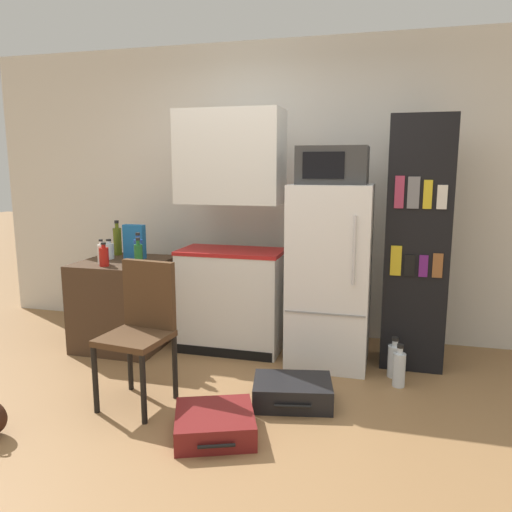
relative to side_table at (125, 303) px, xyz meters
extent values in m
plane|color=olive|center=(1.27, -1.23, -0.38)|extent=(24.00, 24.00, 0.00)
cube|color=silver|center=(1.47, 0.77, 0.95)|extent=(6.40, 0.10, 2.66)
cube|color=#422D1E|center=(0.00, 0.00, 0.00)|extent=(0.71, 0.75, 0.75)
cube|color=silver|center=(0.93, 0.14, 0.04)|extent=(0.86, 0.46, 0.84)
cube|color=#B21E1E|center=(0.93, 0.14, 0.47)|extent=(0.87, 0.47, 0.03)
cube|color=silver|center=(0.93, 0.14, 1.25)|extent=(0.86, 0.39, 0.75)
cube|color=black|center=(0.93, -0.09, -0.34)|extent=(0.82, 0.01, 0.08)
cube|color=white|center=(1.77, 0.07, 0.33)|extent=(0.62, 0.60, 1.42)
cube|color=gray|center=(1.77, -0.23, 0.11)|extent=(0.59, 0.01, 0.01)
cylinder|color=silver|center=(1.97, -0.25, 0.59)|extent=(0.02, 0.02, 0.50)
cube|color=#333333|center=(1.77, 0.07, 1.19)|extent=(0.52, 0.41, 0.28)
cube|color=black|center=(1.73, -0.14, 1.19)|extent=(0.30, 0.01, 0.19)
cube|color=black|center=(2.41, 0.19, 0.59)|extent=(0.47, 0.36, 1.93)
cube|color=gold|center=(2.27, 0.01, 0.49)|extent=(0.08, 0.01, 0.22)
cube|color=black|center=(2.36, 0.01, 0.46)|extent=(0.08, 0.01, 0.16)
cube|color=#661E75|center=(2.46, 0.01, 0.46)|extent=(0.06, 0.01, 0.16)
cube|color=brown|center=(2.56, 0.01, 0.47)|extent=(0.07, 0.01, 0.18)
cube|color=#A33351|center=(2.27, 0.01, 0.99)|extent=(0.07, 0.01, 0.23)
cube|color=slate|center=(2.36, 0.01, 0.99)|extent=(0.08, 0.01, 0.23)
cube|color=gold|center=(2.46, 0.01, 0.98)|extent=(0.06, 0.01, 0.21)
cube|color=silver|center=(2.56, 0.01, 0.96)|extent=(0.07, 0.01, 0.17)
cylinder|color=#1E47A3|center=(0.21, -0.10, 0.48)|extent=(0.07, 0.07, 0.21)
cylinder|color=#1E47A3|center=(0.21, -0.10, 0.60)|extent=(0.03, 0.03, 0.04)
cylinder|color=black|center=(0.21, -0.10, 0.63)|extent=(0.04, 0.04, 0.02)
cylinder|color=silver|center=(-0.16, 0.04, 0.44)|extent=(0.09, 0.09, 0.14)
cylinder|color=silver|center=(-0.16, 0.04, 0.52)|extent=(0.04, 0.04, 0.02)
cylinder|color=black|center=(-0.16, 0.04, 0.54)|extent=(0.04, 0.04, 0.01)
cylinder|color=white|center=(-0.11, -0.16, 0.46)|extent=(0.06, 0.06, 0.16)
cylinder|color=white|center=(-0.11, -0.16, 0.55)|extent=(0.03, 0.03, 0.03)
cylinder|color=black|center=(-0.11, -0.16, 0.57)|extent=(0.03, 0.03, 0.02)
cylinder|color=#566619|center=(-0.19, 0.25, 0.50)|extent=(0.07, 0.07, 0.25)
cylinder|color=#566619|center=(-0.19, 0.25, 0.65)|extent=(0.03, 0.03, 0.04)
cylinder|color=black|center=(-0.19, 0.25, 0.68)|extent=(0.04, 0.04, 0.03)
cylinder|color=#1E6028|center=(0.29, -0.26, 0.47)|extent=(0.07, 0.07, 0.19)
cylinder|color=#1E6028|center=(0.29, -0.26, 0.58)|extent=(0.03, 0.03, 0.03)
cylinder|color=black|center=(0.29, -0.26, 0.61)|extent=(0.03, 0.03, 0.02)
cylinder|color=#AD1914|center=(-0.03, -0.25, 0.45)|extent=(0.08, 0.08, 0.15)
cylinder|color=#AD1914|center=(-0.03, -0.25, 0.54)|extent=(0.03, 0.03, 0.03)
cylinder|color=black|center=(-0.03, -0.25, 0.56)|extent=(0.04, 0.04, 0.02)
cube|color=#1E66A8|center=(0.05, 0.12, 0.53)|extent=(0.19, 0.07, 0.30)
cylinder|color=black|center=(0.45, -1.18, -0.16)|extent=(0.04, 0.04, 0.44)
cylinder|color=black|center=(0.81, -1.22, -0.16)|extent=(0.04, 0.04, 0.44)
cylinder|color=black|center=(0.49, -0.82, -0.16)|extent=(0.04, 0.04, 0.44)
cylinder|color=black|center=(0.85, -0.86, -0.16)|extent=(0.04, 0.04, 0.44)
cube|color=#4C331E|center=(0.65, -1.02, 0.09)|extent=(0.45, 0.45, 0.04)
cube|color=#4C331E|center=(0.67, -0.84, 0.33)|extent=(0.38, 0.10, 0.46)
cube|color=black|center=(1.64, -0.73, -0.30)|extent=(0.58, 0.46, 0.16)
cylinder|color=black|center=(1.68, -0.93, -0.30)|extent=(0.23, 0.07, 0.02)
cube|color=maroon|center=(1.27, -1.24, -0.31)|extent=(0.58, 0.58, 0.14)
cylinder|color=black|center=(1.36, -1.47, -0.31)|extent=(0.20, 0.09, 0.02)
cylinder|color=silver|center=(2.32, -0.27, -0.25)|extent=(0.09, 0.09, 0.25)
cylinder|color=silver|center=(2.32, -0.27, -0.11)|extent=(0.04, 0.04, 0.04)
cylinder|color=black|center=(2.32, -0.27, -0.07)|extent=(0.05, 0.05, 0.03)
cylinder|color=silver|center=(2.29, -0.11, -0.26)|extent=(0.10, 0.10, 0.24)
cylinder|color=silver|center=(2.29, -0.11, -0.12)|extent=(0.04, 0.04, 0.04)
cylinder|color=black|center=(2.29, -0.11, -0.08)|extent=(0.05, 0.05, 0.02)
camera|label=1|loc=(2.21, -3.78, 1.18)|focal=35.00mm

